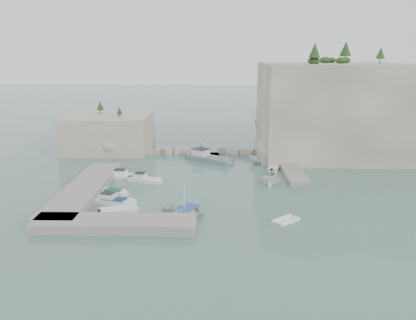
{
  "coord_description": "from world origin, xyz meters",
  "views": [
    {
      "loc": [
        1.07,
        -53.8,
        18.85
      ],
      "look_at": [
        0.0,
        6.0,
        3.0
      ],
      "focal_mm": 35.0,
      "sensor_mm": 36.0,
      "label": 1
    }
  ],
  "objects_px": {
    "motorboat_a": "(126,178)",
    "tender_east_a": "(270,184)",
    "work_boat": "(209,161)",
    "motorboat_d": "(114,203)",
    "tender_east_d": "(263,163)",
    "motorboat_e": "(119,212)",
    "tender_east_b": "(271,178)",
    "rowboat": "(184,214)",
    "tender_east_c": "(275,169)",
    "inflatable_dinghy": "(286,222)",
    "motorboat_b": "(145,182)",
    "motorboat_c": "(114,194)"
  },
  "relations": [
    {
      "from": "motorboat_e",
      "to": "rowboat",
      "type": "distance_m",
      "value": 8.13
    },
    {
      "from": "motorboat_e",
      "to": "rowboat",
      "type": "relative_size",
      "value": 0.89
    },
    {
      "from": "rowboat",
      "to": "tender_east_c",
      "type": "relative_size",
      "value": 1.08
    },
    {
      "from": "inflatable_dinghy",
      "to": "tender_east_d",
      "type": "bearing_deg",
      "value": 51.72
    },
    {
      "from": "motorboat_c",
      "to": "tender_east_c",
      "type": "xyz_separation_m",
      "value": [
        24.08,
        13.1,
        0.0
      ]
    },
    {
      "from": "tender_east_d",
      "to": "work_boat",
      "type": "height_order",
      "value": "work_boat"
    },
    {
      "from": "inflatable_dinghy",
      "to": "tender_east_d",
      "type": "height_order",
      "value": "tender_east_d"
    },
    {
      "from": "motorboat_a",
      "to": "tender_east_c",
      "type": "height_order",
      "value": "motorboat_a"
    },
    {
      "from": "tender_east_c",
      "to": "inflatable_dinghy",
      "type": "bearing_deg",
      "value": -164.04
    },
    {
      "from": "motorboat_c",
      "to": "tender_east_b",
      "type": "bearing_deg",
      "value": 44.54
    },
    {
      "from": "motorboat_b",
      "to": "tender_east_d",
      "type": "distance_m",
      "value": 21.9
    },
    {
      "from": "motorboat_a",
      "to": "tender_east_a",
      "type": "relative_size",
      "value": 1.7
    },
    {
      "from": "motorboat_a",
      "to": "tender_east_a",
      "type": "bearing_deg",
      "value": -2.7
    },
    {
      "from": "motorboat_e",
      "to": "inflatable_dinghy",
      "type": "height_order",
      "value": "motorboat_e"
    },
    {
      "from": "work_boat",
      "to": "tender_east_d",
      "type": "bearing_deg",
      "value": 26.43
    },
    {
      "from": "motorboat_c",
      "to": "tender_east_d",
      "type": "xyz_separation_m",
      "value": [
        22.4,
        16.41,
        0.0
      ]
    },
    {
      "from": "motorboat_a",
      "to": "rowboat",
      "type": "height_order",
      "value": "motorboat_a"
    },
    {
      "from": "motorboat_b",
      "to": "tender_east_a",
      "type": "distance_m",
      "value": 18.82
    },
    {
      "from": "tender_east_d",
      "to": "work_boat",
      "type": "relative_size",
      "value": 0.51
    },
    {
      "from": "motorboat_d",
      "to": "rowboat",
      "type": "distance_m",
      "value": 10.12
    },
    {
      "from": "inflatable_dinghy",
      "to": "tender_east_a",
      "type": "distance_m",
      "value": 14.04
    },
    {
      "from": "motorboat_e",
      "to": "tender_east_c",
      "type": "relative_size",
      "value": 0.96
    },
    {
      "from": "inflatable_dinghy",
      "to": "tender_east_a",
      "type": "relative_size",
      "value": 0.9
    },
    {
      "from": "motorboat_d",
      "to": "inflatable_dinghy",
      "type": "xyz_separation_m",
      "value": [
        21.27,
        -5.7,
        0.0
      ]
    },
    {
      "from": "motorboat_d",
      "to": "inflatable_dinghy",
      "type": "distance_m",
      "value": 22.02
    },
    {
      "from": "motorboat_e",
      "to": "tender_east_b",
      "type": "height_order",
      "value": "same"
    },
    {
      "from": "motorboat_b",
      "to": "motorboat_c",
      "type": "relative_size",
      "value": 1.2
    },
    {
      "from": "tender_east_a",
      "to": "tender_east_d",
      "type": "xyz_separation_m",
      "value": [
        0.24,
        11.57,
        0.0
      ]
    },
    {
      "from": "motorboat_c",
      "to": "tender_east_c",
      "type": "distance_m",
      "value": 27.41
    },
    {
      "from": "motorboat_b",
      "to": "inflatable_dinghy",
      "type": "bearing_deg",
      "value": -18.71
    },
    {
      "from": "tender_east_d",
      "to": "work_boat",
      "type": "xyz_separation_m",
      "value": [
        -9.53,
        1.37,
        0.0
      ]
    },
    {
      "from": "tender_east_b",
      "to": "inflatable_dinghy",
      "type": "bearing_deg",
      "value": -162.43
    },
    {
      "from": "tender_east_a",
      "to": "rowboat",
      "type": "bearing_deg",
      "value": 152.09
    },
    {
      "from": "inflatable_dinghy",
      "to": "tender_east_d",
      "type": "xyz_separation_m",
      "value": [
        0.24,
        25.62,
        0.0
      ]
    },
    {
      "from": "work_boat",
      "to": "tender_east_a",
      "type": "bearing_deg",
      "value": -19.71
    },
    {
      "from": "motorboat_d",
      "to": "motorboat_e",
      "type": "xyz_separation_m",
      "value": [
        1.32,
        -3.08,
        0.0
      ]
    },
    {
      "from": "tender_east_b",
      "to": "motorboat_e",
      "type": "bearing_deg",
      "value": 144.75
    },
    {
      "from": "rowboat",
      "to": "work_boat",
      "type": "relative_size",
      "value": 0.56
    },
    {
      "from": "motorboat_e",
      "to": "motorboat_b",
      "type": "bearing_deg",
      "value": 62.26
    },
    {
      "from": "motorboat_b",
      "to": "motorboat_d",
      "type": "relative_size",
      "value": 0.88
    },
    {
      "from": "motorboat_d",
      "to": "motorboat_e",
      "type": "relative_size",
      "value": 1.31
    },
    {
      "from": "motorboat_d",
      "to": "motorboat_c",
      "type": "bearing_deg",
      "value": 120.6
    },
    {
      "from": "tender_east_a",
      "to": "work_boat",
      "type": "bearing_deg",
      "value": 52.32
    },
    {
      "from": "motorboat_a",
      "to": "motorboat_d",
      "type": "xyz_separation_m",
      "value": [
        0.84,
        -10.93,
        0.0
      ]
    },
    {
      "from": "motorboat_b",
      "to": "rowboat",
      "type": "height_order",
      "value": "motorboat_b"
    },
    {
      "from": "motorboat_c",
      "to": "tender_east_d",
      "type": "height_order",
      "value": "tender_east_d"
    },
    {
      "from": "motorboat_d",
      "to": "tender_east_d",
      "type": "relative_size",
      "value": 1.28
    },
    {
      "from": "motorboat_c",
      "to": "tender_east_d",
      "type": "bearing_deg",
      "value": 61.51
    },
    {
      "from": "motorboat_e",
      "to": "work_boat",
      "type": "xyz_separation_m",
      "value": [
        10.65,
        24.37,
        0.0
      ]
    },
    {
      "from": "motorboat_a",
      "to": "motorboat_c",
      "type": "xyz_separation_m",
      "value": [
        -0.05,
        -7.42,
        0.0
      ]
    }
  ]
}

